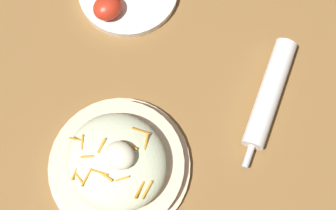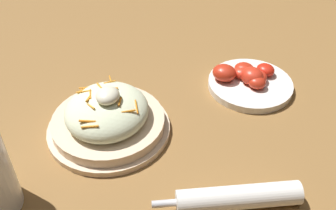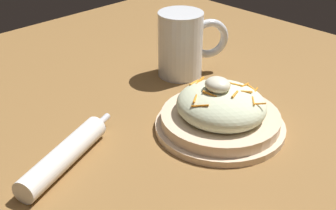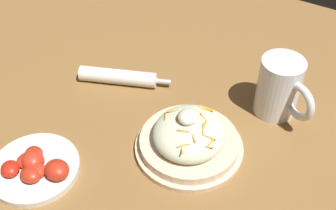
{
  "view_description": "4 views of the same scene",
  "coord_description": "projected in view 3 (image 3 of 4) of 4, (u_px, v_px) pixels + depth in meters",
  "views": [
    {
      "loc": [
        -0.16,
        0.19,
        0.75
      ],
      "look_at": [
        -0.02,
        0.04,
        0.08
      ],
      "focal_mm": 51.47,
      "sensor_mm": 36.0,
      "label": 1
    },
    {
      "loc": [
        -0.48,
        -0.09,
        0.48
      ],
      "look_at": [
        -0.01,
        0.04,
        0.08
      ],
      "focal_mm": 41.11,
      "sensor_mm": 36.0,
      "label": 2
    },
    {
      "loc": [
        0.38,
        -0.36,
        0.41
      ],
      "look_at": [
        -0.04,
        0.06,
        0.07
      ],
      "focal_mm": 47.89,
      "sensor_mm": 36.0,
      "label": 3
    },
    {
      "loc": [
        0.5,
        0.41,
        0.67
      ],
      "look_at": [
        -0.06,
        0.08,
        0.05
      ],
      "focal_mm": 45.85,
      "sensor_mm": 36.0,
      "label": 4
    }
  ],
  "objects": [
    {
      "name": "ground_plane",
      "position": [
        162.0,
        173.0,
        0.66
      ],
      "size": [
        1.43,
        1.43,
        0.0
      ],
      "primitive_type": "plane",
      "color": "olive"
    },
    {
      "name": "beer_mug",
      "position": [
        182.0,
        48.0,
        0.93
      ],
      "size": [
        0.11,
        0.14,
        0.14
      ],
      "color": "white",
      "rests_on": "ground_plane"
    },
    {
      "name": "salad_plate",
      "position": [
        221.0,
        113.0,
        0.75
      ],
      "size": [
        0.22,
        0.22,
        0.1
      ],
      "color": "beige",
      "rests_on": "ground_plane"
    },
    {
      "name": "napkin_roll",
      "position": [
        64.0,
        156.0,
        0.67
      ],
      "size": [
        0.1,
        0.21,
        0.04
      ],
      "color": "white",
      "rests_on": "ground_plane"
    }
  ]
}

